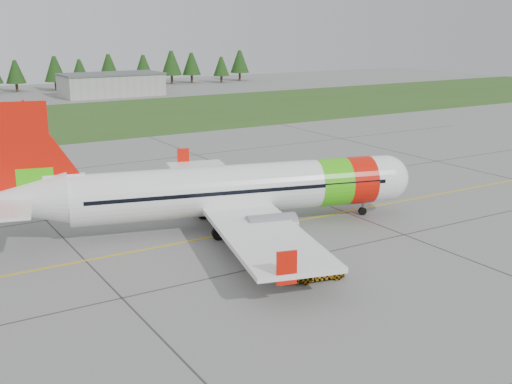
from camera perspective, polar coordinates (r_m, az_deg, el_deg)
ground at (r=49.80m, az=4.69°, el=-5.72°), size 320.00×320.00×0.00m
aircraft at (r=55.71m, az=-2.53°, el=0.16°), size 37.67×35.45×11.61m
follow_me_car at (r=44.85m, az=5.44°, el=-5.32°), size 1.66×1.86×4.06m
grass_strip at (r=123.99m, az=-18.21°, el=5.96°), size 320.00×50.00×0.03m
taxi_guideline at (r=56.08m, az=-0.10°, el=-3.28°), size 120.00×0.25×0.02m
hangar_east at (r=164.94m, az=-12.73°, el=9.25°), size 24.00×12.00×5.20m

